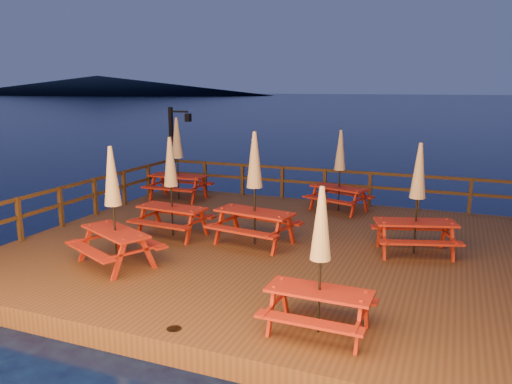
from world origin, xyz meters
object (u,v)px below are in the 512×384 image
(picnic_table_1, at_px, (171,185))
(picnic_table_2, at_px, (255,187))
(picnic_table_0, at_px, (177,157))
(lamp_post, at_px, (175,141))

(picnic_table_1, distance_m, picnic_table_2, 2.19)
(picnic_table_0, relative_size, picnic_table_2, 1.01)
(picnic_table_1, bearing_deg, picnic_table_0, 123.15)
(picnic_table_1, xyz_separation_m, picnic_table_2, (2.19, 0.15, 0.10))
(picnic_table_0, bearing_deg, picnic_table_1, -61.93)
(lamp_post, bearing_deg, picnic_table_1, -60.32)
(picnic_table_0, distance_m, picnic_table_1, 4.20)
(lamp_post, height_order, picnic_table_2, lamp_post)
(picnic_table_1, height_order, picnic_table_2, picnic_table_2)
(picnic_table_2, bearing_deg, picnic_table_0, 149.16)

